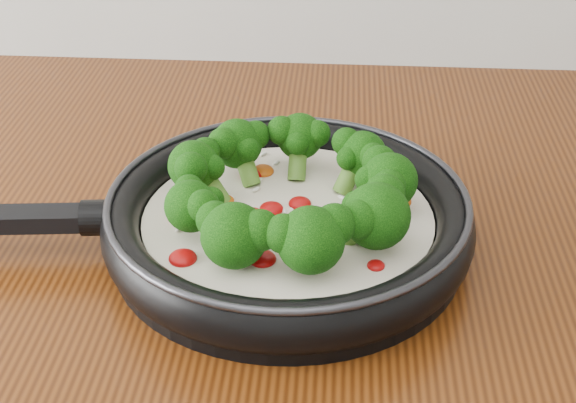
{
  "coord_description": "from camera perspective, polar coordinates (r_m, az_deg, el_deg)",
  "views": [
    {
      "loc": [
        0.11,
        0.41,
        1.34
      ],
      "look_at": [
        0.07,
        1.04,
        0.95
      ],
      "focal_mm": 51.29,
      "sensor_mm": 36.0,
      "label": 1
    }
  ],
  "objects": [
    {
      "name": "skillet",
      "position": [
        0.75,
        -0.16,
        -1.01
      ],
      "size": [
        0.54,
        0.37,
        0.1
      ],
      "color": "black",
      "rests_on": "counter"
    }
  ]
}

